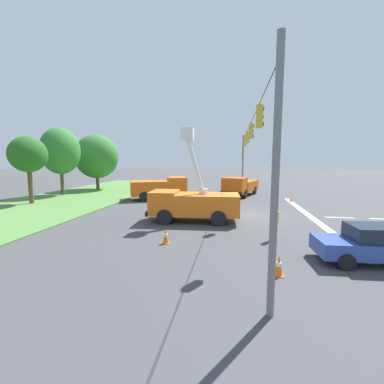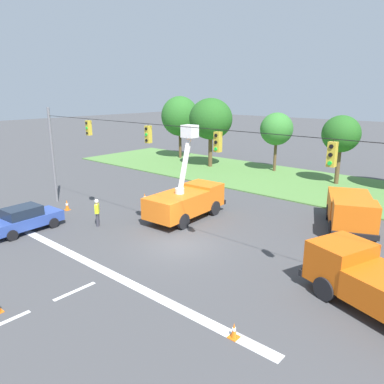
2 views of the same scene
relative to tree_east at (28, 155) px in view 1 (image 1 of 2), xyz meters
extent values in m
plane|color=#424244|center=(-1.35, -19.79, -4.61)|extent=(200.00, 200.00, 0.00)
cube|color=#517F3D|center=(-1.35, -1.79, -4.56)|extent=(56.00, 12.00, 0.10)
cube|color=silver|center=(-1.35, -24.39, -4.61)|extent=(17.60, 0.50, 0.01)
cube|color=silver|center=(-1.35, -26.39, -4.61)|extent=(0.20, 2.00, 0.01)
cylinder|color=slate|center=(-14.35, -19.79, -1.01)|extent=(0.20, 0.20, 7.20)
cylinder|color=slate|center=(11.65, -19.79, -1.01)|extent=(0.20, 0.20, 7.20)
cylinder|color=black|center=(-1.35, -19.79, 1.99)|extent=(26.00, 0.03, 0.03)
cylinder|color=black|center=(-9.34, -19.79, 1.94)|extent=(0.02, 0.02, 0.10)
cube|color=gold|center=(-9.34, -19.79, 1.41)|extent=(0.32, 0.28, 0.96)
cylinder|color=black|center=(-9.34, -19.95, 1.73)|extent=(0.16, 0.05, 0.16)
cylinder|color=green|center=(-9.34, -19.95, 1.41)|extent=(0.16, 0.05, 0.16)
cylinder|color=black|center=(-9.34, -19.95, 1.09)|extent=(0.16, 0.05, 0.16)
cylinder|color=black|center=(-3.61, -19.79, 1.94)|extent=(0.02, 0.02, 0.10)
cube|color=gold|center=(-3.61, -19.79, 1.41)|extent=(0.32, 0.28, 0.96)
cylinder|color=black|center=(-3.61, -19.95, 1.73)|extent=(0.16, 0.05, 0.16)
cylinder|color=green|center=(-3.61, -19.95, 1.41)|extent=(0.16, 0.05, 0.16)
cylinder|color=black|center=(-3.61, -19.95, 1.09)|extent=(0.16, 0.05, 0.16)
cylinder|color=black|center=(1.24, -19.79, 1.94)|extent=(0.02, 0.02, 0.10)
cube|color=gold|center=(1.24, -19.79, 1.41)|extent=(0.32, 0.28, 0.96)
cylinder|color=black|center=(1.24, -19.95, 1.73)|extent=(0.16, 0.05, 0.16)
cylinder|color=black|center=(1.24, -19.95, 1.41)|extent=(0.16, 0.05, 0.16)
cylinder|color=green|center=(1.24, -19.95, 1.09)|extent=(0.16, 0.05, 0.16)
cylinder|color=black|center=(6.71, -19.79, 1.94)|extent=(0.02, 0.02, 0.10)
cube|color=gold|center=(6.71, -19.79, 1.41)|extent=(0.32, 0.28, 0.96)
cylinder|color=black|center=(6.71, -19.95, 1.73)|extent=(0.16, 0.05, 0.16)
cylinder|color=black|center=(6.71, -19.95, 1.41)|extent=(0.16, 0.05, 0.16)
cylinder|color=green|center=(6.71, -19.95, 1.09)|extent=(0.16, 0.05, 0.16)
cylinder|color=brown|center=(0.00, 0.00, -3.00)|extent=(0.39, 0.39, 3.22)
ellipsoid|color=#235B1E|center=(0.00, 0.00, 0.04)|extent=(3.38, 3.23, 3.28)
cylinder|color=brown|center=(5.85, 0.99, -3.00)|extent=(0.37, 0.37, 3.23)
ellipsoid|color=#33752D|center=(5.85, 0.99, 0.55)|extent=(4.54, 4.26, 5.31)
cylinder|color=brown|center=(11.77, -0.10, -3.47)|extent=(0.44, 0.44, 2.30)
ellipsoid|color=#33752D|center=(11.77, -0.10, -0.02)|extent=(5.40, 5.88, 5.92)
cube|color=orange|center=(-4.08, -17.05, -3.43)|extent=(2.65, 4.27, 1.38)
cube|color=orange|center=(-4.24, -14.09, -3.34)|extent=(2.43, 1.90, 1.55)
cube|color=#1E2838|center=(-4.28, -13.47, -3.06)|extent=(2.07, 0.21, 0.70)
cube|color=black|center=(-4.29, -13.13, -3.96)|extent=(2.44, 0.29, 0.30)
cylinder|color=black|center=(-5.35, -14.39, -4.11)|extent=(0.33, 1.01, 1.00)
cylinder|color=black|center=(-3.11, -14.27, -4.11)|extent=(0.33, 1.01, 1.00)
cylinder|color=black|center=(-5.16, -17.84, -4.11)|extent=(0.33, 1.01, 1.00)
cylinder|color=black|center=(-2.93, -17.72, -4.11)|extent=(0.33, 1.01, 1.00)
cylinder|color=silver|center=(-4.10, -16.75, -2.56)|extent=(0.60, 0.60, 0.36)
cube|color=white|center=(-4.13, -16.22, -0.88)|extent=(0.31, 1.31, 3.77)
cube|color=white|center=(-4.16, -15.68, 1.22)|extent=(0.94, 0.85, 0.80)
cube|color=orange|center=(4.55, -10.11, -3.39)|extent=(3.92, 4.68, 1.45)
cube|color=orange|center=(5.72, -12.73, -3.21)|extent=(2.89, 2.55, 1.81)
cube|color=#1E2838|center=(5.97, -13.27, -2.89)|extent=(1.98, 0.96, 0.82)
cube|color=black|center=(6.10, -13.58, -3.96)|extent=(2.34, 1.17, 0.30)
cylinder|color=black|center=(6.67, -12.05, -4.11)|extent=(0.66, 1.03, 1.00)
cylinder|color=black|center=(4.58, -12.99, -4.11)|extent=(0.66, 1.03, 1.00)
cylinder|color=black|center=(5.31, -8.99, -4.11)|extent=(0.66, 1.03, 1.00)
cylinder|color=black|center=(3.21, -9.92, -4.11)|extent=(0.66, 1.03, 1.00)
cube|color=#D6560F|center=(10.18, -19.88, -3.53)|extent=(5.06, 3.83, 1.16)
cube|color=#D6560F|center=(7.15, -18.82, -3.26)|extent=(2.61, 2.89, 1.72)
cube|color=#1E2838|center=(6.52, -18.60, -2.95)|extent=(0.80, 2.02, 0.77)
cube|color=black|center=(6.17, -18.47, -3.96)|extent=(0.98, 2.40, 0.30)
cylinder|color=black|center=(7.01, -19.98, -4.11)|extent=(1.04, 0.60, 1.00)
cylinder|color=black|center=(7.77, -17.83, -4.11)|extent=(1.04, 0.60, 1.00)
cylinder|color=black|center=(10.55, -21.23, -4.11)|extent=(1.04, 0.60, 1.00)
cylinder|color=black|center=(11.31, -19.07, -4.11)|extent=(1.04, 0.60, 1.00)
cube|color=#2D4799|center=(-10.01, -24.32, -3.97)|extent=(2.00, 4.39, 0.64)
cube|color=#192333|center=(-10.00, -24.47, -3.35)|extent=(1.61, 2.14, 0.60)
cylinder|color=black|center=(-10.95, -23.04, -4.29)|extent=(0.24, 0.65, 0.64)
cylinder|color=black|center=(-9.22, -22.94, -4.29)|extent=(0.24, 0.65, 0.64)
cylinder|color=#383842|center=(-7.33, -20.97, -4.19)|extent=(0.18, 0.18, 0.85)
cylinder|color=#383842|center=(-7.47, -20.83, -4.19)|extent=(0.18, 0.18, 0.85)
cube|color=#D8EA26|center=(-7.40, -20.90, -3.46)|extent=(0.45, 0.45, 0.60)
cube|color=silver|center=(-7.40, -20.90, -3.46)|extent=(0.35, 0.36, 0.62)
cylinder|color=#D8EA26|center=(-7.21, -21.09, -3.43)|extent=(0.11, 0.11, 0.55)
cylinder|color=#D8EA26|center=(-7.59, -20.71, -3.43)|extent=(0.11, 0.11, 0.55)
sphere|color=tan|center=(-7.40, -20.90, -3.03)|extent=(0.22, 0.22, 0.22)
sphere|color=white|center=(-7.40, -20.90, -2.97)|extent=(0.26, 0.26, 0.26)
cube|color=orange|center=(-11.84, -20.42, -4.60)|extent=(0.36, 0.36, 0.03)
cone|color=orange|center=(-11.84, -20.42, -4.22)|extent=(0.29, 0.29, 0.74)
cylinder|color=white|center=(-11.84, -20.42, -4.18)|extent=(0.18, 0.18, 0.13)
cube|color=orange|center=(-9.00, -15.45, -4.60)|extent=(0.36, 0.36, 0.03)
cone|color=orange|center=(-9.00, -15.45, -4.22)|extent=(0.29, 0.29, 0.73)
cylinder|color=white|center=(-9.00, -15.45, -4.18)|extent=(0.18, 0.18, 0.13)
cube|color=orange|center=(5.63, -24.47, -4.60)|extent=(0.36, 0.36, 0.03)
cone|color=orange|center=(5.63, -24.47, -4.30)|extent=(0.23, 0.23, 0.56)
cylinder|color=white|center=(5.63, -24.47, -4.27)|extent=(0.14, 0.14, 0.10)
camera|label=1|loc=(-21.06, -18.76, -0.44)|focal=24.00mm
camera|label=2|loc=(11.95, -33.96, 3.75)|focal=35.00mm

